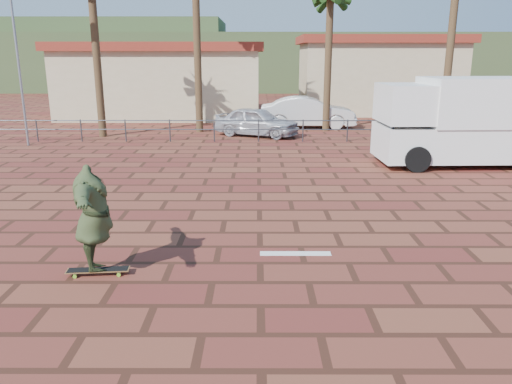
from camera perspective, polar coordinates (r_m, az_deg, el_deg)
ground at (r=11.04m, az=0.43°, el=-4.68°), size 120.00×120.00×0.00m
paint_stripe at (r=9.95m, az=4.53°, el=-7.02°), size 1.40×0.22×0.01m
guardrail at (r=22.59m, az=0.30°, el=7.48°), size 24.06×0.06×1.00m
flagpole at (r=23.53m, az=-25.56°, el=16.03°), size 1.30×0.10×8.00m
palm_center at (r=26.24m, az=8.50°, el=20.86°), size 2.40×2.40×7.75m
building_west at (r=32.95m, az=-10.49°, el=12.52°), size 12.60×7.60×4.50m
building_east at (r=35.32m, az=13.69°, el=12.94°), size 10.60×6.60×5.00m
hill_front at (r=60.38m, az=0.22°, el=14.64°), size 70.00×18.00×6.00m
hill_back at (r=69.90m, az=-18.78°, el=14.78°), size 35.00×14.00×8.00m
longboard at (r=9.41m, az=-17.61°, el=-8.52°), size 1.11×0.34×0.11m
skateboarder at (r=9.08m, az=-18.11°, el=-2.87°), size 1.30×2.43×1.91m
campervan at (r=19.12m, az=22.80°, el=7.63°), size 5.94×2.73×3.04m
car_silver at (r=24.22m, az=0.09°, el=8.05°), size 4.39×3.17×1.39m
car_white at (r=27.10m, az=5.95°, el=9.03°), size 5.06×1.90×1.65m
street_sign at (r=24.26m, az=22.52°, el=8.94°), size 0.44×0.17×2.21m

